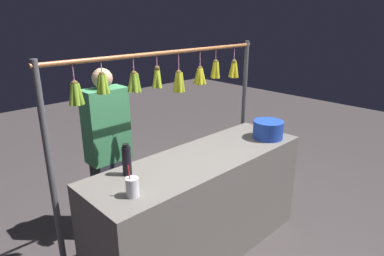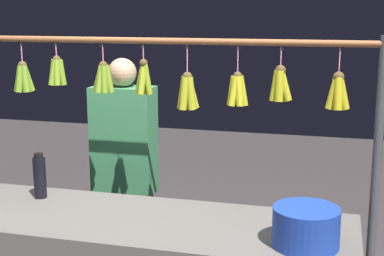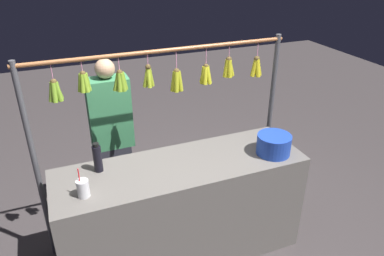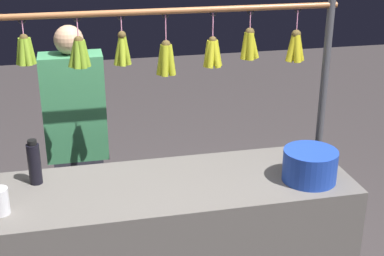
{
  "view_description": "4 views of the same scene",
  "coord_description": "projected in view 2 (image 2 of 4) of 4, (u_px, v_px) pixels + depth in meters",
  "views": [
    {
      "loc": [
        1.77,
        1.72,
        1.99
      ],
      "look_at": [
        0.11,
        0.0,
        1.17
      ],
      "focal_mm": 31.23,
      "sensor_mm": 36.0,
      "label": 1
    },
    {
      "loc": [
        -0.85,
        2.33,
        1.85
      ],
      "look_at": [
        -0.24,
        0.0,
        1.34
      ],
      "focal_mm": 52.68,
      "sensor_mm": 36.0,
      "label": 2
    },
    {
      "loc": [
        0.81,
        2.25,
        2.44
      ],
      "look_at": [
        -0.09,
        0.0,
        1.2
      ],
      "focal_mm": 34.17,
      "sensor_mm": 36.0,
      "label": 3
    },
    {
      "loc": [
        0.37,
        2.42,
        2.18
      ],
      "look_at": [
        -0.17,
        0.0,
        1.19
      ],
      "focal_mm": 50.98,
      "sensor_mm": 36.0,
      "label": 4
    }
  ],
  "objects": [
    {
      "name": "blue_bucket",
      "position": [
        306.0,
        227.0,
        2.3
      ],
      "size": [
        0.27,
        0.27,
        0.16
      ],
      "primitive_type": "cylinder",
      "color": "#2044B6",
      "rests_on": "market_counter"
    },
    {
      "name": "vendor_person",
      "position": [
        125.0,
        187.0,
        3.48
      ],
      "size": [
        0.37,
        0.2,
        1.57
      ],
      "color": "#2D2D38",
      "rests_on": "ground"
    },
    {
      "name": "water_bottle",
      "position": [
        40.0,
        177.0,
        2.88
      ],
      "size": [
        0.06,
        0.06,
        0.24
      ],
      "color": "black",
      "rests_on": "market_counter"
    },
    {
      "name": "display_rack",
      "position": [
        168.0,
        122.0,
        2.9
      ],
      "size": [
        2.16,
        0.12,
        1.74
      ],
      "color": "#4C4C51",
      "rests_on": "ground"
    }
  ]
}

